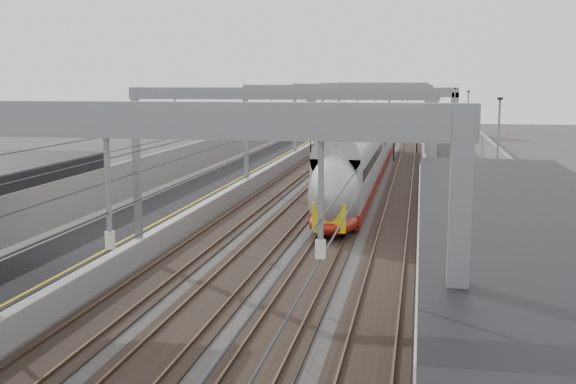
% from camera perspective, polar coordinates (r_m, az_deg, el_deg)
% --- Properties ---
extents(platform_left, '(4.00, 120.00, 1.00)m').
position_cam_1_polar(platform_left, '(54.62, -4.27, 1.01)').
color(platform_left, black).
rests_on(platform_left, ground).
extents(platform_right, '(4.00, 120.00, 1.00)m').
position_cam_1_polar(platform_right, '(52.90, 12.74, 0.56)').
color(platform_right, black).
rests_on(platform_right, ground).
extents(tracks, '(11.40, 140.00, 0.20)m').
position_cam_1_polar(tracks, '(53.23, 4.09, 0.32)').
color(tracks, black).
rests_on(tracks, ground).
extents(overhead_line, '(13.00, 140.00, 6.60)m').
position_cam_1_polar(overhead_line, '(59.26, 4.88, 7.09)').
color(overhead_line, gray).
rests_on(overhead_line, platform_left).
extents(overbridge, '(22.00, 2.20, 6.90)m').
position_cam_1_polar(overbridge, '(107.52, 7.42, 7.36)').
color(overbridge, gray).
rests_on(overbridge, ground).
extents(wall_left, '(0.30, 120.00, 3.20)m').
position_cam_1_polar(wall_left, '(55.37, -7.49, 2.21)').
color(wall_left, gray).
rests_on(wall_left, ground).
extents(wall_right, '(0.30, 120.00, 3.20)m').
position_cam_1_polar(wall_right, '(52.99, 16.24, 1.64)').
color(wall_right, gray).
rests_on(wall_right, ground).
extents(train, '(2.62, 47.71, 4.14)m').
position_cam_1_polar(train, '(56.86, 6.08, 2.85)').
color(train, maroon).
rests_on(train, ground).
extents(bench, '(1.22, 1.91, 0.97)m').
position_cam_1_polar(bench, '(17.09, 21.72, -13.47)').
color(bench, black).
rests_on(bench, platform_right).
extents(signal_green, '(0.32, 0.32, 3.48)m').
position_cam_1_polar(signal_green, '(73.35, 1.81, 4.52)').
color(signal_green, black).
rests_on(signal_green, ground).
extents(signal_red_near, '(0.32, 0.32, 3.48)m').
position_cam_1_polar(signal_red_near, '(72.11, 8.38, 4.36)').
color(signal_red_near, black).
rests_on(signal_red_near, ground).
extents(signal_red_far, '(0.32, 0.32, 3.48)m').
position_cam_1_polar(signal_red_far, '(80.32, 10.18, 4.76)').
color(signal_red_far, black).
rests_on(signal_red_far, ground).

